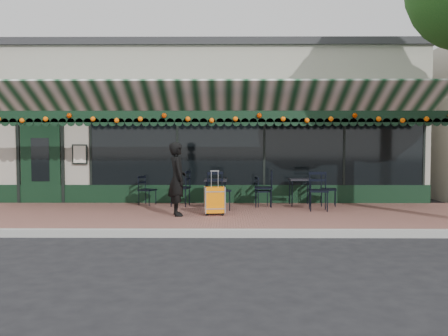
{
  "coord_description": "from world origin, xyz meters",
  "views": [
    {
      "loc": [
        0.39,
        -9.11,
        1.81
      ],
      "look_at": [
        0.31,
        1.6,
        1.24
      ],
      "focal_mm": 38.0,
      "sensor_mm": 36.0,
      "label": 1
    }
  ],
  "objects_px": {
    "chair_a_left": "(263,188)",
    "woman": "(177,179)",
    "chair_a_front": "(318,191)",
    "cafe_table_a": "(300,181)",
    "chair_b_front": "(219,191)",
    "suitcase": "(215,200)",
    "chair_solo": "(147,190)",
    "cafe_table_b": "(216,182)",
    "chair_b_right": "(263,191)",
    "chair_a_right": "(328,190)",
    "chair_b_left": "(180,188)"
  },
  "relations": [
    {
      "from": "cafe_table_a",
      "to": "chair_b_left",
      "type": "height_order",
      "value": "chair_b_left"
    },
    {
      "from": "woman",
      "to": "chair_b_left",
      "type": "height_order",
      "value": "woman"
    },
    {
      "from": "chair_b_right",
      "to": "chair_solo",
      "type": "xyz_separation_m",
      "value": [
        -3.08,
        0.28,
        0.0
      ]
    },
    {
      "from": "woman",
      "to": "chair_a_left",
      "type": "distance_m",
      "value": 2.62
    },
    {
      "from": "chair_a_front",
      "to": "chair_b_front",
      "type": "xyz_separation_m",
      "value": [
        -2.44,
        0.05,
        -0.0
      ]
    },
    {
      "from": "cafe_table_a",
      "to": "chair_solo",
      "type": "bearing_deg",
      "value": 179.39
    },
    {
      "from": "chair_a_right",
      "to": "chair_b_left",
      "type": "height_order",
      "value": "chair_b_left"
    },
    {
      "from": "cafe_table_a",
      "to": "chair_b_front",
      "type": "relative_size",
      "value": 0.74
    },
    {
      "from": "suitcase",
      "to": "chair_a_front",
      "type": "xyz_separation_m",
      "value": [
        2.52,
        0.74,
        0.14
      ]
    },
    {
      "from": "chair_a_right",
      "to": "chair_b_front",
      "type": "xyz_separation_m",
      "value": [
        -2.88,
        -0.83,
        0.05
      ]
    },
    {
      "from": "cafe_table_b",
      "to": "chair_a_left",
      "type": "height_order",
      "value": "chair_a_left"
    },
    {
      "from": "chair_a_front",
      "to": "chair_solo",
      "type": "height_order",
      "value": "chair_a_front"
    },
    {
      "from": "woman",
      "to": "chair_solo",
      "type": "height_order",
      "value": "woman"
    },
    {
      "from": "chair_b_front",
      "to": "chair_b_left",
      "type": "bearing_deg",
      "value": 114.16
    },
    {
      "from": "chair_a_left",
      "to": "chair_a_right",
      "type": "xyz_separation_m",
      "value": [
        1.72,
        0.14,
        -0.05
      ]
    },
    {
      "from": "cafe_table_b",
      "to": "chair_a_right",
      "type": "distance_m",
      "value": 2.98
    },
    {
      "from": "woman",
      "to": "cafe_table_b",
      "type": "distance_m",
      "value": 1.74
    },
    {
      "from": "chair_b_left",
      "to": "chair_b_front",
      "type": "distance_m",
      "value": 1.3
    },
    {
      "from": "cafe_table_b",
      "to": "chair_b_front",
      "type": "xyz_separation_m",
      "value": [
        0.1,
        -0.67,
        -0.16
      ]
    },
    {
      "from": "woman",
      "to": "chair_a_right",
      "type": "height_order",
      "value": "woman"
    },
    {
      "from": "chair_a_left",
      "to": "chair_a_front",
      "type": "xyz_separation_m",
      "value": [
        1.29,
        -0.75,
        -0.0
      ]
    },
    {
      "from": "suitcase",
      "to": "chair_solo",
      "type": "bearing_deg",
      "value": 128.05
    },
    {
      "from": "chair_a_left",
      "to": "woman",
      "type": "bearing_deg",
      "value": -50.09
    },
    {
      "from": "cafe_table_b",
      "to": "chair_a_front",
      "type": "height_order",
      "value": "chair_a_front"
    },
    {
      "from": "chair_b_right",
      "to": "chair_a_front",
      "type": "bearing_deg",
      "value": -130.16
    },
    {
      "from": "suitcase",
      "to": "chair_a_right",
      "type": "bearing_deg",
      "value": 20.73
    },
    {
      "from": "cafe_table_a",
      "to": "cafe_table_b",
      "type": "bearing_deg",
      "value": -172.81
    },
    {
      "from": "cafe_table_b",
      "to": "chair_b_front",
      "type": "relative_size",
      "value": 0.74
    },
    {
      "from": "suitcase",
      "to": "chair_b_right",
      "type": "distance_m",
      "value": 1.94
    },
    {
      "from": "chair_solo",
      "to": "chair_a_right",
      "type": "bearing_deg",
      "value": -68.26
    },
    {
      "from": "suitcase",
      "to": "cafe_table_b",
      "type": "xyz_separation_m",
      "value": [
        -0.02,
        1.46,
        0.3
      ]
    },
    {
      "from": "chair_solo",
      "to": "cafe_table_b",
      "type": "bearing_deg",
      "value": -76.38
    },
    {
      "from": "chair_b_left",
      "to": "chair_b_right",
      "type": "height_order",
      "value": "chair_b_left"
    },
    {
      "from": "chair_a_right",
      "to": "chair_solo",
      "type": "xyz_separation_m",
      "value": [
        -4.81,
        0.16,
        -0.03
      ]
    },
    {
      "from": "suitcase",
      "to": "chair_b_front",
      "type": "xyz_separation_m",
      "value": [
        0.08,
        0.79,
        0.14
      ]
    },
    {
      "from": "suitcase",
      "to": "chair_a_left",
      "type": "distance_m",
      "value": 1.94
    },
    {
      "from": "suitcase",
      "to": "cafe_table_b",
      "type": "height_order",
      "value": "suitcase"
    },
    {
      "from": "cafe_table_b",
      "to": "chair_solo",
      "type": "distance_m",
      "value": 1.89
    },
    {
      "from": "suitcase",
      "to": "chair_a_front",
      "type": "relative_size",
      "value": 1.06
    },
    {
      "from": "woman",
      "to": "chair_b_front",
      "type": "relative_size",
      "value": 1.74
    },
    {
      "from": "chair_b_left",
      "to": "chair_solo",
      "type": "distance_m",
      "value": 0.94
    },
    {
      "from": "chair_b_right",
      "to": "chair_b_front",
      "type": "xyz_separation_m",
      "value": [
        -1.14,
        -0.72,
        0.09
      ]
    },
    {
      "from": "chair_b_left",
      "to": "chair_b_right",
      "type": "xyz_separation_m",
      "value": [
        2.17,
        -0.07,
        -0.08
      ]
    },
    {
      "from": "cafe_table_a",
      "to": "chair_b_front",
      "type": "distance_m",
      "value": 2.35
    },
    {
      "from": "cafe_table_a",
      "to": "chair_solo",
      "type": "distance_m",
      "value": 4.09
    },
    {
      "from": "chair_b_front",
      "to": "chair_solo",
      "type": "bearing_deg",
      "value": 124.38
    },
    {
      "from": "suitcase",
      "to": "cafe_table_a",
      "type": "height_order",
      "value": "suitcase"
    },
    {
      "from": "chair_a_right",
      "to": "chair_solo",
      "type": "distance_m",
      "value": 4.82
    },
    {
      "from": "woman",
      "to": "chair_b_front",
      "type": "distance_m",
      "value": 1.31
    },
    {
      "from": "chair_b_front",
      "to": "suitcase",
      "type": "bearing_deg",
      "value": -124.17
    }
  ]
}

